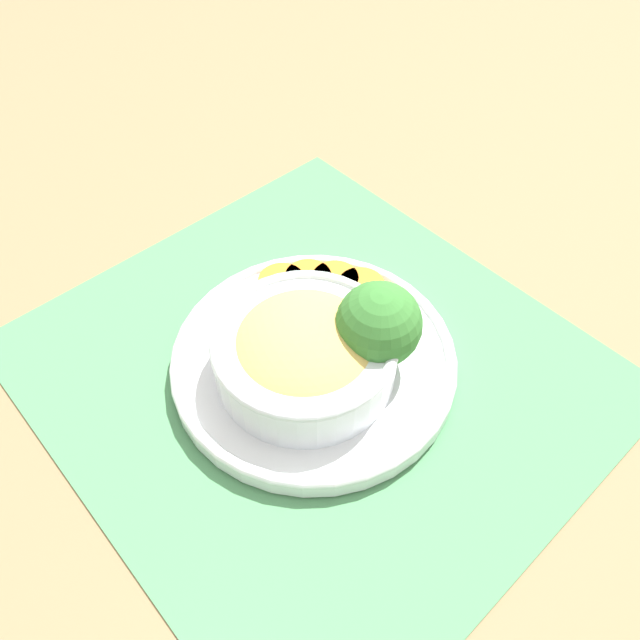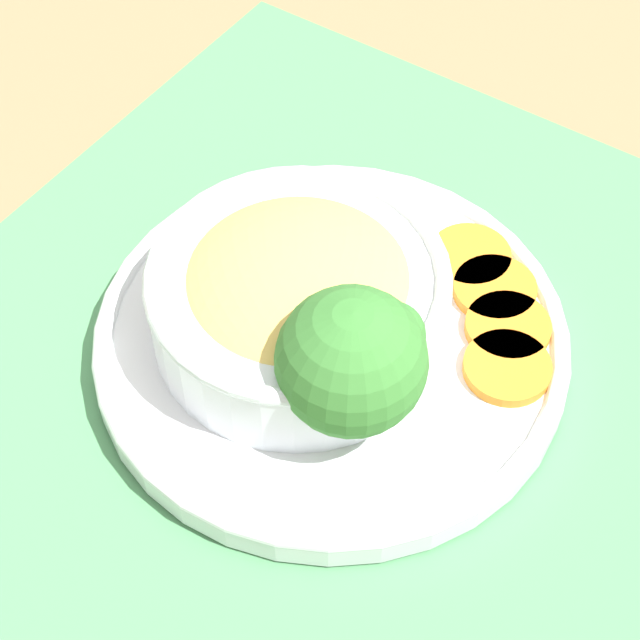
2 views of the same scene
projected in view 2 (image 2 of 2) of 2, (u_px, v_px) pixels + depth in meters
The scene contains 9 objects.
ground_plane at pixel (331, 355), 0.62m from camera, with size 4.00×4.00×0.00m, color #8C704C.
placemat at pixel (331, 353), 0.62m from camera, with size 0.51×0.47×0.00m.
plate at pixel (331, 339), 0.61m from camera, with size 0.27×0.27×0.02m.
bowl at pixel (298, 296), 0.59m from camera, with size 0.17×0.17×0.06m.
broccoli_floret at pixel (353, 362), 0.53m from camera, with size 0.08×0.08×0.09m.
carrot_slice_near at pixel (507, 368), 0.59m from camera, with size 0.05×0.05×0.01m.
carrot_slice_middle at pixel (508, 327), 0.61m from camera, with size 0.05×0.05×0.01m.
carrot_slice_far at pixel (495, 289), 0.62m from camera, with size 0.05×0.05×0.01m.
carrot_slice_extra at pixel (470, 257), 0.64m from camera, with size 0.05×0.05×0.01m.
Camera 2 is at (0.31, 0.21, 0.50)m, focal length 60.00 mm.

